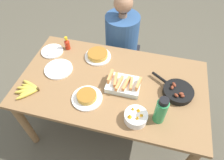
{
  "coord_description": "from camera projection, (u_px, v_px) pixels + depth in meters",
  "views": [
    {
      "loc": [
        0.27,
        -1.07,
        2.08
      ],
      "look_at": [
        0.0,
        0.0,
        0.77
      ],
      "focal_mm": 32.0,
      "sensor_mm": 36.0,
      "label": 1
    }
  ],
  "objects": [
    {
      "name": "hot_sauce_bottle",
      "position": [
        67.0,
        44.0,
        1.97
      ],
      "size": [
        0.05,
        0.05,
        0.14
      ],
      "color": "#B72814",
      "rests_on": "dining_table"
    },
    {
      "name": "banana_bunch",
      "position": [
        29.0,
        89.0,
        1.66
      ],
      "size": [
        0.2,
        0.22,
        0.04
      ],
      "color": "gold",
      "rests_on": "dining_table"
    },
    {
      "name": "melon_tray",
      "position": [
        123.0,
        84.0,
        1.67
      ],
      "size": [
        0.28,
        0.21,
        0.1
      ],
      "color": "silver",
      "rests_on": "dining_table"
    },
    {
      "name": "skillet",
      "position": [
        177.0,
        92.0,
        1.63
      ],
      "size": [
        0.36,
        0.29,
        0.08
      ],
      "rotation": [
        0.0,
        0.0,
        2.55
      ],
      "color": "black",
      "rests_on": "dining_table"
    },
    {
      "name": "person_figure",
      "position": [
        121.0,
        50.0,
        2.41
      ],
      "size": [
        0.41,
        0.41,
        1.17
      ],
      "color": "black",
      "rests_on": "ground_plane"
    },
    {
      "name": "empty_plate_far_left",
      "position": [
        59.0,
        69.0,
        1.82
      ],
      "size": [
        0.26,
        0.26,
        0.02
      ],
      "color": "white",
      "rests_on": "dining_table"
    },
    {
      "name": "ground_plane",
      "position": [
        112.0,
        123.0,
        2.3
      ],
      "size": [
        14.0,
        14.0,
        0.0
      ],
      "primitive_type": "plane",
      "color": "#565142"
    },
    {
      "name": "dining_table",
      "position": [
        112.0,
        89.0,
        1.81
      ],
      "size": [
        1.62,
        0.92,
        0.74
      ],
      "color": "olive",
      "rests_on": "ground_plane"
    },
    {
      "name": "frittata_plate_center",
      "position": [
        98.0,
        55.0,
        1.92
      ],
      "size": [
        0.25,
        0.25,
        0.06
      ],
      "color": "white",
      "rests_on": "dining_table"
    },
    {
      "name": "empty_plate_near_front",
      "position": [
        52.0,
        51.0,
        1.98
      ],
      "size": [
        0.21,
        0.21,
        0.02
      ],
      "color": "white",
      "rests_on": "dining_table"
    },
    {
      "name": "water_bottle",
      "position": [
        161.0,
        111.0,
        1.41
      ],
      "size": [
        0.09,
        0.09,
        0.25
      ],
      "color": "#2D9351",
      "rests_on": "dining_table"
    },
    {
      "name": "frittata_plate_side",
      "position": [
        87.0,
        97.0,
        1.6
      ],
      "size": [
        0.25,
        0.25,
        0.06
      ],
      "color": "white",
      "rests_on": "dining_table"
    },
    {
      "name": "fruit_bowl_mango",
      "position": [
        136.0,
        117.0,
        1.47
      ],
      "size": [
        0.17,
        0.17,
        0.11
      ],
      "color": "white",
      "rests_on": "dining_table"
    }
  ]
}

